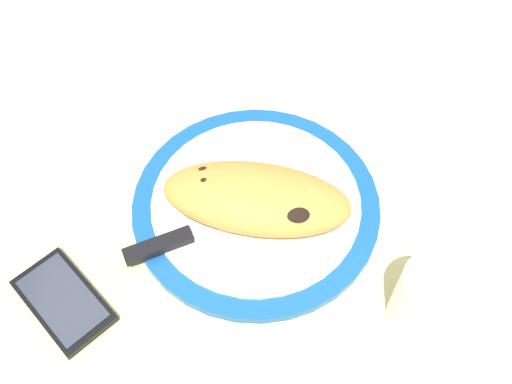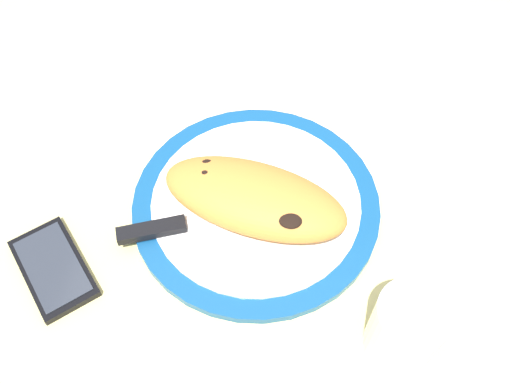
{
  "view_description": "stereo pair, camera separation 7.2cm",
  "coord_description": "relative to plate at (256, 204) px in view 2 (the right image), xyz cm",
  "views": [
    {
      "loc": [
        1.65,
        40.33,
        63.22
      ],
      "look_at": [
        0.0,
        0.0,
        3.56
      ],
      "focal_mm": 40.09,
      "sensor_mm": 36.0,
      "label": 1
    },
    {
      "loc": [
        -5.54,
        39.98,
        63.22
      ],
      "look_at": [
        0.0,
        0.0,
        3.56
      ],
      "focal_mm": 40.09,
      "sensor_mm": 36.0,
      "label": 2
    }
  ],
  "objects": [
    {
      "name": "knife",
      "position": [
        9.4,
        5.38,
        1.3
      ],
      "size": [
        20.29,
        9.22,
        1.2
      ],
      "color": "silver",
      "rests_on": "plate"
    },
    {
      "name": "plate",
      "position": [
        0.0,
        0.0,
        0.0
      ],
      "size": [
        32.14,
        32.14,
        1.56
      ],
      "color": "navy",
      "rests_on": "ground_plane"
    },
    {
      "name": "ground_plane",
      "position": [
        0.0,
        0.0,
        -2.24
      ],
      "size": [
        150.0,
        150.0,
        3.0
      ],
      "primitive_type": "cube",
      "color": "#E5D684"
    },
    {
      "name": "water_glass",
      "position": [
        -18.31,
        15.95,
        3.4
      ],
      "size": [
        7.67,
        7.67,
        9.4
      ],
      "color": "silver",
      "rests_on": "ground_plane"
    },
    {
      "name": "calzone",
      "position": [
        -0.11,
        1.39,
        3.49
      ],
      "size": [
        25.21,
        14.93,
        5.32
      ],
      "color": "orange",
      "rests_on": "plate"
    },
    {
      "name": "fork",
      "position": [
        0.42,
        -7.46,
        1.02
      ],
      "size": [
        16.29,
        3.84,
        0.4
      ],
      "color": "silver",
      "rests_on": "plate"
    },
    {
      "name": "smartphone",
      "position": [
        23.18,
        12.43,
        -0.18
      ],
      "size": [
        13.46,
        13.98,
        1.16
      ],
      "color": "black",
      "rests_on": "ground_plane"
    }
  ]
}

